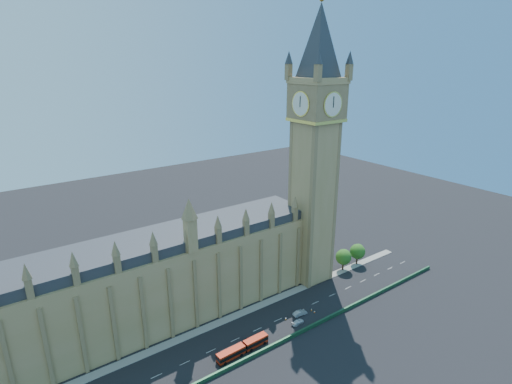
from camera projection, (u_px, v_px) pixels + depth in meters
ground at (246, 335)px, 117.85m from camera, size 400.00×400.00×0.00m
palace_westminster at (133, 288)px, 116.64m from camera, size 120.00×20.00×28.00m
elizabeth_tower at (316, 132)px, 132.64m from camera, size 20.59×20.59×105.00m
bridge_parapet at (265, 350)px, 110.72m from camera, size 160.00×0.60×1.20m
kerb_north at (229, 318)px, 125.16m from camera, size 160.00×3.00×0.16m
tree_east_near at (344, 256)px, 152.80m from camera, size 6.00×6.00×8.50m
tree_east_far at (358, 251)px, 157.23m from camera, size 6.00×6.00×8.50m
red_bus at (243, 348)px, 110.19m from camera, size 16.22×2.88×2.75m
car_grey at (260, 338)px, 115.40m from camera, size 4.48×2.27×1.46m
car_silver at (300, 313)px, 126.64m from camera, size 4.86×2.10×1.56m
car_white at (298, 322)px, 122.47m from camera, size 4.46×2.04×1.27m
cone_a at (286, 319)px, 124.48m from camera, size 0.66×0.66×0.80m
cone_b at (312, 310)px, 129.04m from camera, size 0.47×0.47×0.68m
cone_c at (303, 310)px, 129.08m from camera, size 0.58×0.58×0.70m
cone_d at (315, 312)px, 127.92m from camera, size 0.46×0.46×0.72m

